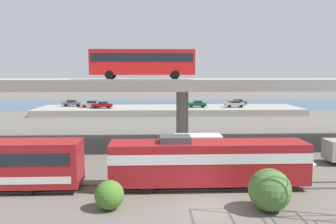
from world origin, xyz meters
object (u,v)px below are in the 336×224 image
object	(u,v)px
transit_bus_on_overpass	(143,61)
parked_car_5	(91,104)
parked_car_2	(72,103)
parked_car_3	(197,104)
parked_car_0	(235,104)
train_locomotive	(218,160)
service_truck_west	(206,149)
parked_car_1	(102,105)
parked_car_4	(237,102)

from	to	relation	value
transit_bus_on_overpass	parked_car_5	distance (m)	40.08
parked_car_2	parked_car_3	world-z (taller)	same
parked_car_5	transit_bus_on_overpass	bearing A→B (deg)	108.94
parked_car_2	parked_car_0	bearing A→B (deg)	-5.65
train_locomotive	service_truck_west	bearing A→B (deg)	89.12
parked_car_0	parked_car_3	bearing A→B (deg)	-2.21
service_truck_west	parked_car_1	size ratio (longest dim) A/B	1.52
service_truck_west	parked_car_4	size ratio (longest dim) A/B	1.56
parked_car_3	parked_car_4	xyz separation A→B (m)	(10.06, 3.90, 0.00)
parked_car_3	parked_car_1	bearing A→B (deg)	3.20
transit_bus_on_overpass	parked_car_4	bearing A→B (deg)	62.24
parked_car_3	parked_car_4	size ratio (longest dim) A/B	0.96
train_locomotive	transit_bus_on_overpass	bearing A→B (deg)	114.12
parked_car_4	parked_car_5	bearing A→B (deg)	4.90
parked_car_1	parked_car_5	xyz separation A→B (m)	(-2.79, 2.18, -0.00)
train_locomotive	parked_car_0	xyz separation A→B (m)	(13.20, 49.84, -0.06)
train_locomotive	service_truck_west	size ratio (longest dim) A/B	2.42
parked_car_1	parked_car_4	size ratio (longest dim) A/B	1.03
parked_car_0	parked_car_1	bearing A→B (deg)	1.64
parked_car_0	transit_bus_on_overpass	bearing A→B (deg)	61.40
parked_car_1	parked_car_2	bearing A→B (deg)	-30.84
parked_car_2	parked_car_1	bearing A→B (deg)	-30.84
train_locomotive	service_truck_west	world-z (taller)	train_locomotive
transit_bus_on_overpass	train_locomotive	bearing A→B (deg)	-65.88
parked_car_2	parked_car_5	size ratio (longest dim) A/B	0.97
train_locomotive	parked_car_1	world-z (taller)	train_locomotive
transit_bus_on_overpass	parked_car_0	bearing A→B (deg)	61.40
parked_car_1	parked_car_5	world-z (taller)	same
service_truck_west	parked_car_4	world-z (taller)	service_truck_west
train_locomotive	service_truck_west	xyz separation A→B (m)	(0.10, 6.53, -0.56)
service_truck_west	parked_car_2	size ratio (longest dim) A/B	1.54
parked_car_2	parked_car_3	distance (m)	28.68
transit_bus_on_overpass	parked_car_3	bearing A→B (deg)	73.05
transit_bus_on_overpass	parked_car_1	size ratio (longest dim) A/B	2.68
service_truck_west	parked_car_5	xyz separation A→B (m)	(-19.14, 44.65, 0.50)
train_locomotive	parked_car_3	xyz separation A→B (m)	(4.69, 50.17, -0.06)
parked_car_0	parked_car_3	xyz separation A→B (m)	(-8.50, 0.33, -0.00)
parked_car_1	train_locomotive	bearing A→B (deg)	108.35
train_locomotive	parked_car_5	bearing A→B (deg)	110.41
parked_car_4	parked_car_2	bearing A→B (deg)	0.85
transit_bus_on_overpass	parked_car_5	bearing A→B (deg)	108.94
service_truck_west	parked_car_2	xyz separation A→B (m)	(-23.89, 46.98, 0.50)
parked_car_0	parked_car_5	bearing A→B (deg)	-2.37
train_locomotive	parked_car_5	distance (m)	54.60
parked_car_0	parked_car_5	size ratio (longest dim) A/B	0.95
train_locomotive	parked_car_5	xyz separation A→B (m)	(-19.04, 51.18, -0.06)
parked_car_5	parked_car_2	bearing A→B (deg)	-26.10
parked_car_3	parked_car_5	world-z (taller)	same
parked_car_1	parked_car_3	distance (m)	20.97
parked_car_2	parked_car_3	size ratio (longest dim) A/B	1.05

